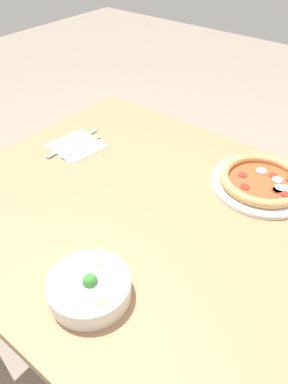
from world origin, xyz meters
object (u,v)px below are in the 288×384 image
object	(u,v)px
fork	(82,147)
knife	(75,142)
pizza	(262,181)
bowl	(89,286)

from	to	relation	value
fork	knife	xyz separation A→B (m)	(0.04, -0.01, -0.00)
fork	knife	world-z (taller)	same
pizza	bowl	size ratio (longest dim) A/B	1.63
knife	bowl	bearing A→B (deg)	49.89
bowl	fork	size ratio (longest dim) A/B	1.04
fork	pizza	bearing A→B (deg)	108.20
bowl	fork	world-z (taller)	bowl
bowl	knife	distance (m)	0.63
pizza	knife	xyz separation A→B (m)	(0.60, 0.17, -0.01)
pizza	bowl	bearing A→B (deg)	77.96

